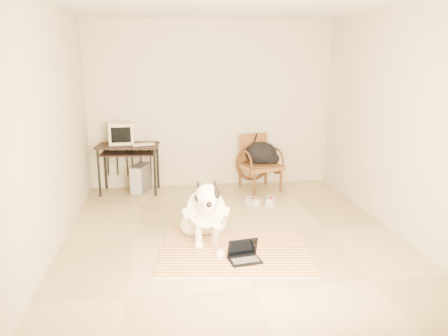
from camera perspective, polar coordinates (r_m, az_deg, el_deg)
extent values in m
plane|color=tan|center=(5.39, 1.05, -8.65)|extent=(4.50, 4.50, 0.00)
plane|color=silver|center=(5.02, 1.19, 21.14)|extent=(4.50, 4.50, 0.00)
plane|color=beige|center=(7.24, -1.71, 8.23)|extent=(4.50, 0.00, 4.50)
plane|color=beige|center=(2.87, 8.17, -0.76)|extent=(4.50, 0.00, 4.50)
plane|color=beige|center=(5.12, -21.69, 4.85)|extent=(0.00, 4.50, 4.50)
plane|color=beige|center=(5.70, 21.51, 5.70)|extent=(0.00, 4.50, 4.50)
cube|color=#C35E09|center=(4.48, 1.68, -13.46)|extent=(1.67, 0.47, 0.02)
cube|color=#3A783D|center=(4.71, 1.58, -12.05)|extent=(1.67, 0.47, 0.02)
cube|color=#784284|center=(4.93, 1.49, -10.76)|extent=(1.67, 0.47, 0.02)
cube|color=gold|center=(5.16, 1.42, -9.59)|extent=(1.67, 0.47, 0.02)
cube|color=beige|center=(5.40, 1.34, -8.52)|extent=(1.67, 0.47, 0.02)
sphere|color=white|center=(5.31, -4.17, -7.37)|extent=(0.29, 0.29, 0.29)
sphere|color=white|center=(5.33, -1.21, -7.24)|extent=(0.29, 0.29, 0.29)
ellipsoid|color=white|center=(5.30, -2.68, -7.12)|extent=(0.35, 0.32, 0.29)
ellipsoid|color=white|center=(5.07, -2.51, -5.76)|extent=(0.36, 0.65, 0.62)
cylinder|color=silver|center=(5.08, -2.53, -5.72)|extent=(0.42, 0.56, 0.56)
sphere|color=white|center=(4.85, -2.32, -4.96)|extent=(0.24, 0.24, 0.24)
sphere|color=white|center=(4.72, -2.22, -3.61)|extent=(0.26, 0.26, 0.26)
ellipsoid|color=black|center=(4.72, -1.74, -3.39)|extent=(0.20, 0.23, 0.19)
cylinder|color=white|center=(4.63, -2.07, -4.51)|extent=(0.11, 0.14, 0.11)
sphere|color=black|center=(4.56, -1.97, -4.80)|extent=(0.06, 0.06, 0.06)
cone|color=black|center=(4.74, -3.34, -2.26)|extent=(0.13, 0.13, 0.16)
cone|color=black|center=(4.75, -1.27, -2.18)|extent=(0.13, 0.13, 0.16)
torus|color=silver|center=(4.82, -2.30, -4.51)|extent=(0.23, 0.12, 0.21)
cylinder|color=white|center=(4.94, -3.34, -8.19)|extent=(0.08, 0.12, 0.39)
cylinder|color=white|center=(4.86, -1.04, -8.84)|extent=(0.08, 0.35, 0.40)
sphere|color=white|center=(4.98, -3.29, -10.05)|extent=(0.10, 0.10, 0.10)
sphere|color=white|center=(4.75, -0.48, -11.20)|extent=(0.11, 0.11, 0.11)
cone|color=black|center=(5.57, -3.12, -7.30)|extent=(0.19, 0.40, 0.10)
cube|color=black|center=(4.68, 2.76, -11.97)|extent=(0.36, 0.28, 0.02)
cube|color=#505053|center=(4.67, 2.80, -11.91)|extent=(0.30, 0.18, 0.00)
cube|color=black|center=(4.70, 2.44, -10.31)|extent=(0.34, 0.13, 0.21)
cube|color=black|center=(4.69, 2.48, -10.32)|extent=(0.30, 0.11, 0.19)
cube|color=black|center=(7.02, -12.42, 2.92)|extent=(0.99, 0.61, 0.03)
cube|color=black|center=(6.99, -12.40, 1.87)|extent=(0.87, 0.50, 0.02)
cylinder|color=black|center=(6.98, -16.02, -0.65)|extent=(0.04, 0.04, 0.75)
cylinder|color=black|center=(7.40, -15.23, 0.20)|extent=(0.04, 0.04, 0.75)
cylinder|color=black|center=(6.83, -9.03, -0.60)|extent=(0.04, 0.04, 0.75)
cylinder|color=black|center=(7.25, -8.63, 0.27)|extent=(0.04, 0.04, 0.75)
cube|color=beige|center=(7.07, -13.33, 4.46)|extent=(0.41, 0.39, 0.34)
cube|color=black|center=(6.90, -13.31, 4.23)|extent=(0.30, 0.05, 0.24)
cube|color=beige|center=(6.91, -10.49, 3.06)|extent=(0.36, 0.20, 0.02)
cube|color=#505053|center=(7.15, -10.78, -1.33)|extent=(0.33, 0.50, 0.44)
cube|color=#A8A9AD|center=(6.94, -11.46, -1.82)|extent=(0.18, 0.07, 0.42)
cube|color=brown|center=(7.09, 4.79, 0.20)|extent=(0.72, 0.71, 0.06)
cylinder|color=#361F0E|center=(7.08, 4.80, 0.52)|extent=(0.55, 0.55, 0.04)
cube|color=brown|center=(7.25, 3.82, 2.74)|extent=(0.50, 0.18, 0.44)
cylinder|color=#361F0E|center=(6.82, 3.97, -2.17)|extent=(0.04, 0.04, 0.36)
cylinder|color=#361F0E|center=(7.23, 2.14, -1.20)|extent=(0.04, 0.04, 0.36)
cylinder|color=#361F0E|center=(7.06, 7.44, -1.70)|extent=(0.04, 0.04, 0.36)
cylinder|color=#361F0E|center=(7.46, 5.47, -0.79)|extent=(0.04, 0.04, 0.36)
ellipsoid|color=black|center=(7.10, 4.87, 1.92)|extent=(0.51, 0.42, 0.38)
ellipsoid|color=black|center=(7.09, 5.97, 1.24)|extent=(0.32, 0.26, 0.22)
cube|color=white|center=(6.47, 3.79, -4.63)|extent=(0.18, 0.28, 0.02)
cube|color=#999A9F|center=(6.46, 3.80, -4.33)|extent=(0.18, 0.27, 0.08)
cube|color=maroon|center=(6.45, 3.80, -4.03)|extent=(0.08, 0.14, 0.02)
cube|color=white|center=(6.51, 6.14, -4.58)|extent=(0.22, 0.30, 0.03)
cube|color=#999A9F|center=(6.50, 6.14, -4.26)|extent=(0.21, 0.29, 0.09)
cube|color=maroon|center=(6.49, 6.15, -3.95)|extent=(0.10, 0.14, 0.02)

